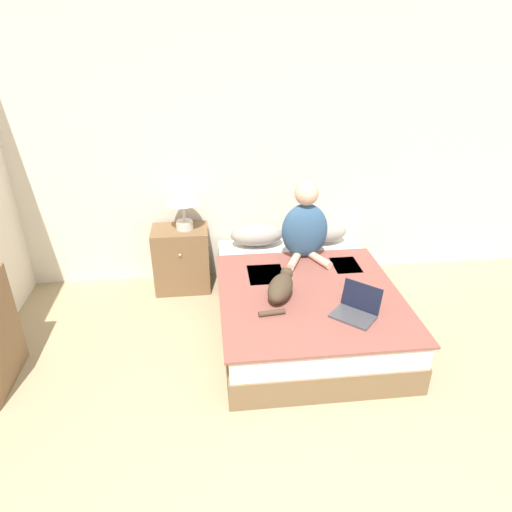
# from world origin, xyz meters

# --- Properties ---
(wall_back) EXTENTS (5.68, 0.05, 2.55)m
(wall_back) POSITION_xyz_m (0.00, 3.32, 1.27)
(wall_back) COLOR silver
(wall_back) RESTS_ON ground_plane
(bed) EXTENTS (1.45, 1.90, 0.43)m
(bed) POSITION_xyz_m (0.21, 2.29, 0.21)
(bed) COLOR brown
(bed) RESTS_ON ground_plane
(pillow_near) EXTENTS (0.51, 0.28, 0.20)m
(pillow_near) POSITION_xyz_m (-0.10, 3.08, 0.53)
(pillow_near) COLOR gray
(pillow_near) RESTS_ON bed
(pillow_far) EXTENTS (0.51, 0.28, 0.20)m
(pillow_far) POSITION_xyz_m (0.53, 3.08, 0.53)
(pillow_far) COLOR gray
(pillow_far) RESTS_ON bed
(person_sitting) EXTENTS (0.42, 0.41, 0.72)m
(person_sitting) POSITION_xyz_m (0.29, 2.77, 0.73)
(person_sitting) COLOR #33567A
(person_sitting) RESTS_ON bed
(cat_tabby) EXTENTS (0.36, 0.49, 0.18)m
(cat_tabby) POSITION_xyz_m (-0.03, 2.09, 0.52)
(cat_tabby) COLOR #473828
(cat_tabby) RESTS_ON bed
(laptop_open) EXTENTS (0.39, 0.39, 0.22)m
(laptop_open) POSITION_xyz_m (0.48, 1.78, 0.47)
(laptop_open) COLOR #424247
(laptop_open) RESTS_ON bed
(nightstand) EXTENTS (0.53, 0.39, 0.63)m
(nightstand) POSITION_xyz_m (-0.84, 3.06, 0.32)
(nightstand) COLOR brown
(nightstand) RESTS_ON ground_plane
(table_lamp) EXTENTS (0.33, 0.33, 0.42)m
(table_lamp) POSITION_xyz_m (-0.79, 3.06, 0.94)
(table_lamp) COLOR beige
(table_lamp) RESTS_ON nightstand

